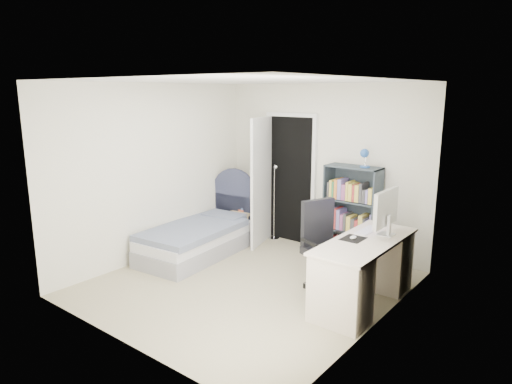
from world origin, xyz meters
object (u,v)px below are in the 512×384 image
Objects in this scene: bed at (201,236)px; bookcase at (352,219)px; floor_lamp at (275,209)px; nightstand at (245,217)px; office_chair at (324,242)px; desk at (365,269)px.

bookcase is at bearing 30.50° from bed.
nightstand is at bearing -144.87° from floor_lamp.
office_chair is (0.18, -1.11, -0.01)m from bookcase.
floor_lamp reaches higher than bed.
bookcase is (1.89, 1.11, 0.36)m from bed.
bed is at bearing -110.91° from floor_lamp.
nightstand is at bearing 154.86° from office_chair.
nightstand is 0.35× the size of bookcase.
floor_lamp is 0.79× the size of desk.
nightstand is 2.22m from office_chair.
desk is (2.64, -0.04, 0.16)m from bed.
bookcase is 1.38m from desk.
floor_lamp is 1.43m from bookcase.
bookcase reaches higher than floor_lamp.
bed is 1.21× the size of bookcase.
bed is 1.58× the size of floor_lamp.
nightstand is at bearing 159.03° from desk.
bed is 1.26× the size of desk.
floor_lamp reaches higher than office_chair.
office_chair is (2.00, -0.94, 0.24)m from nightstand.
floor_lamp is 0.77× the size of bookcase.
bookcase is at bearing 122.88° from desk.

